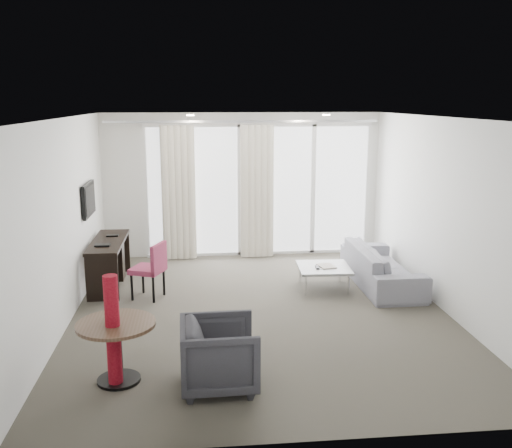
{
  "coord_description": "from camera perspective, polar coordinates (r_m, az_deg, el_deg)",
  "views": [
    {
      "loc": [
        -0.81,
        -7.24,
        2.83
      ],
      "look_at": [
        0.0,
        0.6,
        1.1
      ],
      "focal_mm": 40.0,
      "sensor_mm": 36.0,
      "label": 1
    }
  ],
  "objects": [
    {
      "name": "terrace_slab",
      "position": [
        12.14,
        -0.48,
        -1.39
      ],
      "size": [
        5.6,
        3.0,
        0.12
      ],
      "primitive_type": "cube",
      "color": "#4D4D50",
      "rests_on": "ground"
    },
    {
      "name": "wall_left",
      "position": [
        7.59,
        -18.64,
        0.09
      ],
      "size": [
        0.0,
        6.0,
        2.6
      ],
      "primitive_type": "cube",
      "color": "silver",
      "rests_on": "ground"
    },
    {
      "name": "downlight_b",
      "position": [
        9.07,
        7.04,
        10.78
      ],
      "size": [
        0.12,
        0.12,
        0.02
      ],
      "primitive_type": "cylinder",
      "color": "#FFE0B2",
      "rests_on": "ceiling"
    },
    {
      "name": "menu_card",
      "position": [
        6.07,
        -14.35,
        -8.37
      ],
      "size": [
        0.12,
        0.03,
        0.22
      ],
      "primitive_type": null,
      "rotation": [
        0.0,
        0.0,
        -0.05
      ],
      "color": "white",
      "rests_on": "round_table"
    },
    {
      "name": "curtain_left",
      "position": [
        10.19,
        -7.75,
        3.07
      ],
      "size": [
        0.6,
        0.2,
        2.38
      ],
      "primitive_type": null,
      "color": "beige",
      "rests_on": "ground"
    },
    {
      "name": "rattan_chair_a",
      "position": [
        12.39,
        2.75,
        1.04
      ],
      "size": [
        0.64,
        0.64,
        0.79
      ],
      "primitive_type": null,
      "rotation": [
        0.0,
        0.0,
        -0.21
      ],
      "color": "brown",
      "rests_on": "terrace_slab"
    },
    {
      "name": "curtain_right",
      "position": [
        10.24,
        0.12,
        3.23
      ],
      "size": [
        0.6,
        0.2,
        2.38
      ],
      "primitive_type": null,
      "color": "beige",
      "rests_on": "ground"
    },
    {
      "name": "magazine",
      "position": [
        8.73,
        7.06,
        -4.15
      ],
      "size": [
        0.26,
        0.3,
        0.02
      ],
      "primitive_type": null,
      "rotation": [
        0.0,
        0.0,
        0.2
      ],
      "color": "gray",
      "rests_on": "coffee_table"
    },
    {
      "name": "desk",
      "position": [
        9.09,
        -14.46,
        -3.81
      ],
      "size": [
        0.48,
        1.52,
        0.71
      ],
      "primitive_type": null,
      "color": "black",
      "rests_on": "floor"
    },
    {
      "name": "sofa",
      "position": [
        9.07,
        12.45,
        -4.12
      ],
      "size": [
        0.8,
        2.04,
        0.59
      ],
      "primitive_type": "imported",
      "rotation": [
        0.0,
        0.0,
        1.57
      ],
      "color": "gray",
      "rests_on": "floor"
    },
    {
      "name": "downlight_a",
      "position": [
        8.84,
        -6.6,
        10.75
      ],
      "size": [
        0.12,
        0.12,
        0.02
      ],
      "primitive_type": "cylinder",
      "color": "#FFE0B2",
      "rests_on": "ceiling"
    },
    {
      "name": "tub_armchair",
      "position": [
        5.82,
        -3.67,
        -12.91
      ],
      "size": [
        0.78,
        0.76,
        0.7
      ],
      "primitive_type": "imported",
      "rotation": [
        0.0,
        0.0,
        1.6
      ],
      "color": "#2C2B31",
      "rests_on": "floor"
    },
    {
      "name": "curtain_track",
      "position": [
        10.1,
        -1.32,
        10.22
      ],
      "size": [
        4.8,
        0.04,
        0.04
      ],
      "primitive_type": null,
      "color": "#B2B2B7",
      "rests_on": "ceiling"
    },
    {
      "name": "wall_front",
      "position": [
        4.58,
        4.67,
        -7.19
      ],
      "size": [
        5.0,
        0.0,
        2.6
      ],
      "primitive_type": "cube",
      "color": "silver",
      "rests_on": "ground"
    },
    {
      "name": "ceiling",
      "position": [
        7.29,
        0.49,
        10.58
      ],
      "size": [
        5.0,
        6.0,
        0.0
      ],
      "primitive_type": "cube",
      "color": "white",
      "rests_on": "ground"
    },
    {
      "name": "rattan_chair_b",
      "position": [
        12.76,
        5.47,
        1.45
      ],
      "size": [
        0.76,
        0.76,
        0.84
      ],
      "primitive_type": null,
      "rotation": [
        0.0,
        0.0,
        -0.41
      ],
      "color": "brown",
      "rests_on": "terrace_slab"
    },
    {
      "name": "balustrade",
      "position": [
        13.44,
        -1.07,
        2.4
      ],
      "size": [
        5.5,
        0.06,
        1.05
      ],
      "primitive_type": null,
      "color": "#B2B2B7",
      "rests_on": "terrace_slab"
    },
    {
      "name": "floor",
      "position": [
        7.81,
        0.46,
        -8.85
      ],
      "size": [
        5.0,
        6.0,
        0.0
      ],
      "primitive_type": "cube",
      "color": "#464238",
      "rests_on": "ground"
    },
    {
      "name": "desk_chair",
      "position": [
        8.39,
        -10.8,
        -4.57
      ],
      "size": [
        0.58,
        0.57,
        0.83
      ],
      "primitive_type": null,
      "rotation": [
        0.0,
        0.0,
        -0.39
      ],
      "color": "#862A46",
      "rests_on": "floor"
    },
    {
      "name": "rattan_table",
      "position": [
        12.2,
        3.8,
        0.11
      ],
      "size": [
        0.61,
        0.61,
        0.49
      ],
      "primitive_type": null,
      "rotation": [
        0.0,
        0.0,
        0.3
      ],
      "color": "brown",
      "rests_on": "terrace_slab"
    },
    {
      "name": "window_frame",
      "position": [
        10.4,
        0.3,
        3.36
      ],
      "size": [
        4.1,
        0.06,
        2.44
      ],
      "primitive_type": null,
      "color": "white",
      "rests_on": "ground"
    },
    {
      "name": "window_panel",
      "position": [
        10.41,
        0.29,
        3.38
      ],
      "size": [
        4.0,
        0.02,
        2.38
      ],
      "primitive_type": null,
      "color": "white",
      "rests_on": "ground"
    },
    {
      "name": "coffee_table",
      "position": [
        8.77,
        6.77,
        -5.33
      ],
      "size": [
        0.81,
        0.81,
        0.35
      ],
      "primitive_type": null,
      "rotation": [
        0.0,
        0.0,
        -0.05
      ],
      "color": "gray",
      "rests_on": "floor"
    },
    {
      "name": "remote",
      "position": [
        8.64,
        6.15,
        -4.3
      ],
      "size": [
        0.06,
        0.17,
        0.02
      ],
      "primitive_type": null,
      "rotation": [
        0.0,
        0.0,
        -0.08
      ],
      "color": "black",
      "rests_on": "coffee_table"
    },
    {
      "name": "wall_right",
      "position": [
        8.1,
        18.33,
        0.87
      ],
      "size": [
        0.0,
        6.0,
        2.6
      ],
      "primitive_type": "cube",
      "color": "silver",
      "rests_on": "ground"
    },
    {
      "name": "round_table",
      "position": [
        6.09,
        -13.69,
        -12.33
      ],
      "size": [
        0.85,
        0.85,
        0.64
      ],
      "primitive_type": null,
      "rotation": [
        0.0,
        0.0,
        -0.06
      ],
      "color": "#483223",
      "rests_on": "floor"
    },
    {
      "name": "red_lamp",
      "position": [
        5.92,
        -14.11,
        -10.36
      ],
      "size": [
        0.28,
        0.28,
        1.16
      ],
      "primitive_type": "cylinder",
      "rotation": [
        0.0,
        0.0,
        -0.23
      ],
      "color": "maroon",
      "rests_on": "floor"
    },
    {
      "name": "tv",
      "position": [
        8.96,
        -16.4,
        2.37
      ],
      "size": [
        0.05,
        0.8,
        0.5
      ],
      "primitive_type": null,
      "color": "black",
      "rests_on": "wall_left"
    }
  ]
}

